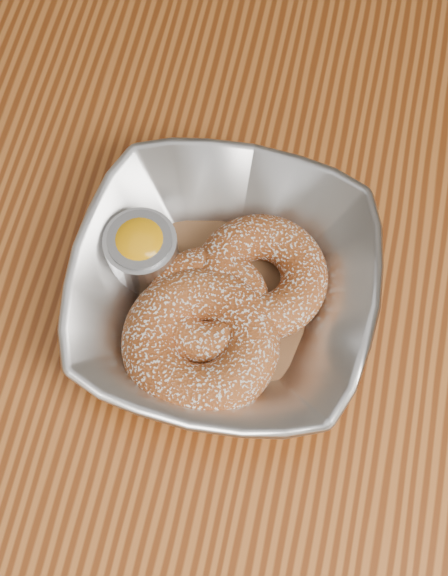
% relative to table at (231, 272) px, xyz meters
% --- Properties ---
extents(ground_plane, '(4.00, 4.00, 0.00)m').
position_rel_table_xyz_m(ground_plane, '(0.00, 0.00, -0.65)').
color(ground_plane, '#565659').
rests_on(ground_plane, ground).
extents(table, '(1.20, 0.80, 0.75)m').
position_rel_table_xyz_m(table, '(0.00, 0.00, 0.00)').
color(table, brown).
rests_on(table, ground_plane).
extents(serving_bowl, '(0.22, 0.22, 0.05)m').
position_rel_table_xyz_m(serving_bowl, '(0.01, -0.07, 0.13)').
color(serving_bowl, '#B2B5B9').
rests_on(serving_bowl, table).
extents(parchment, '(0.19, 0.19, 0.00)m').
position_rel_table_xyz_m(parchment, '(0.01, -0.07, 0.11)').
color(parchment, brown).
rests_on(parchment, table).
extents(donut_back, '(0.11, 0.11, 0.03)m').
position_rel_table_xyz_m(donut_back, '(0.03, -0.05, 0.13)').
color(donut_back, brown).
rests_on(donut_back, parchment).
extents(donut_front, '(0.15, 0.15, 0.04)m').
position_rel_table_xyz_m(donut_front, '(0.00, -0.11, 0.13)').
color(donut_front, brown).
rests_on(donut_front, parchment).
extents(donut_extra, '(0.11, 0.11, 0.03)m').
position_rel_table_xyz_m(donut_extra, '(-0.00, -0.08, 0.12)').
color(donut_extra, brown).
rests_on(donut_extra, parchment).
extents(ramekin, '(0.05, 0.05, 0.05)m').
position_rel_table_xyz_m(ramekin, '(-0.06, -0.05, 0.13)').
color(ramekin, '#B2B5B9').
rests_on(ramekin, table).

